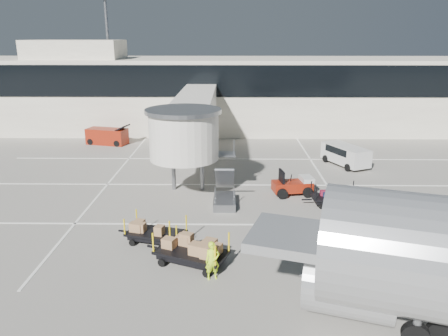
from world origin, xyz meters
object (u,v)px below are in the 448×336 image
(baggage_tug, at_px, (293,186))
(minivan, at_px, (344,153))
(ground_worker, at_px, (212,261))
(suitcase_cart, at_px, (335,198))
(belt_loader, at_px, (107,136))
(box_cart_near, at_px, (193,253))
(box_cart_far, at_px, (155,234))

(baggage_tug, bearing_deg, minivan, 44.60)
(ground_worker, bearing_deg, suitcase_cart, 34.50)
(minivan, height_order, belt_loader, belt_loader)
(baggage_tug, bearing_deg, belt_loader, 129.65)
(baggage_tug, xyz_separation_m, suitcase_cart, (2.39, -1.90, -0.15))
(baggage_tug, bearing_deg, suitcase_cart, -47.91)
(belt_loader, bearing_deg, minivan, -3.61)
(box_cart_near, bearing_deg, baggage_tug, 81.17)
(baggage_tug, distance_m, belt_loader, 21.96)
(ground_worker, distance_m, belt_loader, 27.78)
(box_cart_far, height_order, belt_loader, belt_loader)
(box_cart_far, bearing_deg, ground_worker, -32.63)
(suitcase_cart, height_order, belt_loader, belt_loader)
(ground_worker, bearing_deg, baggage_tug, 49.25)
(box_cart_far, bearing_deg, suitcase_cart, 43.04)
(belt_loader, bearing_deg, box_cart_far, -54.35)
(box_cart_near, height_order, belt_loader, belt_loader)
(box_cart_near, distance_m, ground_worker, 1.58)
(box_cart_near, xyz_separation_m, belt_loader, (-10.56, 24.06, 0.15))
(box_cart_far, xyz_separation_m, belt_loader, (-8.42, 21.82, 0.25))
(baggage_tug, relative_size, box_cart_near, 0.69)
(suitcase_cart, xyz_separation_m, box_cart_near, (-8.43, -7.77, 0.15))
(ground_worker, height_order, belt_loader, belt_loader)
(baggage_tug, distance_m, ground_worker, 12.02)
(baggage_tug, xyz_separation_m, box_cart_near, (-6.04, -9.67, -0.01))
(box_cart_far, height_order, minivan, minivan)
(ground_worker, relative_size, belt_loader, 0.39)
(suitcase_cart, bearing_deg, box_cart_near, -140.63)
(baggage_tug, xyz_separation_m, minivan, (5.24, 7.22, 0.36))
(box_cart_near, height_order, box_cart_far, box_cart_near)
(baggage_tug, height_order, box_cart_near, baggage_tug)
(ground_worker, relative_size, minivan, 0.38)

